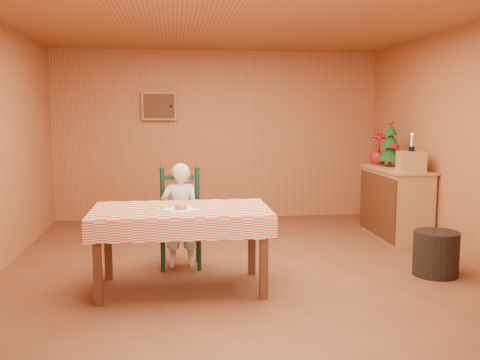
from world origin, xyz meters
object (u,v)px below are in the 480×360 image
(dining_table, at_px, (181,217))
(seated_child, at_px, (180,215))
(christmas_tree, at_px, (390,146))
(storage_bin, at_px, (436,253))
(shelf_unit, at_px, (395,203))
(ladder_chair, at_px, (180,220))
(crate, at_px, (411,161))

(dining_table, distance_m, seated_child, 0.74)
(christmas_tree, bearing_deg, storage_bin, -97.97)
(seated_child, bearing_deg, christmas_tree, -156.22)
(dining_table, bearing_deg, shelf_unit, 31.44)
(seated_child, distance_m, christmas_tree, 3.17)
(ladder_chair, relative_size, crate, 3.60)
(crate, relative_size, storage_bin, 0.66)
(seated_child, xyz_separation_m, storage_bin, (2.58, -0.63, -0.34))
(dining_table, bearing_deg, christmas_tree, 34.89)
(dining_table, bearing_deg, ladder_chair, 90.00)
(seated_child, xyz_separation_m, christmas_tree, (2.84, 1.25, 0.65))
(dining_table, xyz_separation_m, shelf_unit, (2.83, 1.73, -0.22))
(crate, bearing_deg, dining_table, -154.88)
(dining_table, bearing_deg, storage_bin, 2.32)
(seated_child, bearing_deg, shelf_unit, -160.52)
(seated_child, height_order, shelf_unit, seated_child)
(christmas_tree, bearing_deg, shelf_unit, -91.98)
(ladder_chair, xyz_separation_m, shelf_unit, (2.83, 0.95, -0.04))
(dining_table, xyz_separation_m, christmas_tree, (2.84, 1.98, 0.52))
(seated_child, bearing_deg, ladder_chair, -90.00)
(dining_table, relative_size, crate, 5.52)
(seated_child, xyz_separation_m, crate, (2.84, 0.60, 0.49))
(shelf_unit, bearing_deg, seated_child, -160.52)
(ladder_chair, bearing_deg, seated_child, -90.00)
(seated_child, bearing_deg, dining_table, 90.00)
(crate, relative_size, christmas_tree, 0.48)
(christmas_tree, bearing_deg, seated_child, -156.22)
(dining_table, height_order, shelf_unit, shelf_unit)
(crate, height_order, christmas_tree, christmas_tree)
(crate, distance_m, storage_bin, 1.50)
(dining_table, relative_size, ladder_chair, 1.53)
(dining_table, height_order, crate, crate)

